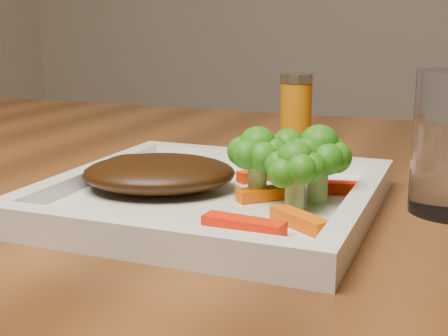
% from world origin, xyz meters
% --- Properties ---
extents(plate, '(0.27, 0.27, 0.01)m').
position_xyz_m(plate, '(-0.05, -0.29, 0.76)').
color(plate, silver).
rests_on(plate, dining_table).
extents(steak, '(0.17, 0.15, 0.03)m').
position_xyz_m(steak, '(-0.10, -0.29, 0.78)').
color(steak, black).
rests_on(steak, plate).
extents(broccoli_0, '(0.06, 0.06, 0.07)m').
position_xyz_m(broccoli_0, '(0.00, -0.25, 0.80)').
color(broccoli_0, '#187313').
rests_on(broccoli_0, plate).
extents(broccoli_1, '(0.08, 0.08, 0.06)m').
position_xyz_m(broccoli_1, '(0.04, -0.28, 0.79)').
color(broccoli_1, '#307112').
rests_on(broccoli_1, plate).
extents(broccoli_2, '(0.07, 0.07, 0.06)m').
position_xyz_m(broccoli_2, '(0.03, -0.31, 0.79)').
color(broccoli_2, '#156B11').
rests_on(broccoli_2, plate).
extents(broccoli_3, '(0.07, 0.07, 0.06)m').
position_xyz_m(broccoli_3, '(-0.01, -0.29, 0.79)').
color(broccoli_3, '#126C12').
rests_on(broccoli_3, plate).
extents(carrot_0, '(0.06, 0.02, 0.01)m').
position_xyz_m(carrot_0, '(0.01, -0.37, 0.77)').
color(carrot_0, red).
rests_on(carrot_0, plate).
extents(carrot_1, '(0.05, 0.04, 0.01)m').
position_xyz_m(carrot_1, '(0.04, -0.35, 0.77)').
color(carrot_1, '#D25103').
rests_on(carrot_1, plate).
extents(carrot_3, '(0.05, 0.02, 0.01)m').
position_xyz_m(carrot_3, '(0.05, -0.24, 0.77)').
color(carrot_3, red).
rests_on(carrot_3, plate).
extents(carrot_4, '(0.04, 0.05, 0.01)m').
position_xyz_m(carrot_4, '(-0.03, -0.23, 0.77)').
color(carrot_4, '#EC2D03').
rests_on(carrot_4, plate).
extents(carrot_6, '(0.05, 0.05, 0.01)m').
position_xyz_m(carrot_6, '(-0.00, -0.29, 0.77)').
color(carrot_6, '#DB5203').
rests_on(carrot_6, plate).
extents(spice_shaker, '(0.05, 0.05, 0.09)m').
position_xyz_m(spice_shaker, '(-0.06, 0.02, 0.80)').
color(spice_shaker, '#B26509').
rests_on(spice_shaker, dining_table).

